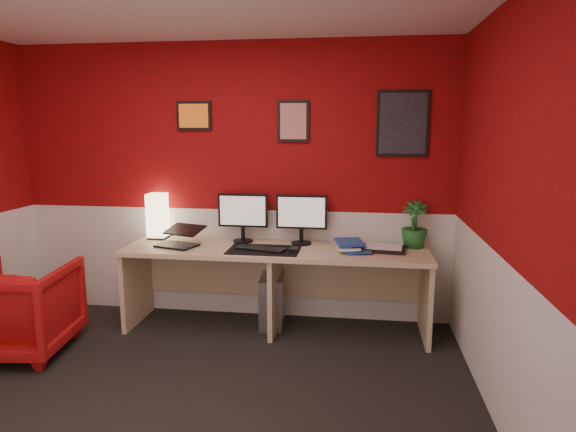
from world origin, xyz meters
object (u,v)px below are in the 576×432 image
object	(u,v)px
monitor_right	(301,212)
pc_tower	(273,299)
potted_plant	(414,224)
desk	(275,289)
monitor_left	(243,210)
zen_tray	(384,249)
laptop	(177,234)
shoji_lamp	(158,217)
armchair	(19,309)

from	to	relation	value
monitor_right	pc_tower	distance (m)	0.84
potted_plant	pc_tower	world-z (taller)	potted_plant
desk	monitor_left	bearing A→B (deg)	148.37
potted_plant	monitor_left	bearing A→B (deg)	179.93
zen_tray	laptop	bearing A→B (deg)	-176.72
desk	monitor_left	world-z (taller)	monitor_left
zen_tray	pc_tower	size ratio (longest dim) A/B	0.78
shoji_lamp	armchair	xyz separation A→B (m)	(-0.77, -0.94, -0.58)
desk	monitor_right	distance (m)	0.71
laptop	monitor_right	xyz separation A→B (m)	(1.06, 0.25, 0.18)
monitor_left	monitor_right	bearing A→B (deg)	-0.81
laptop	zen_tray	xyz separation A→B (m)	(1.77, 0.10, -0.09)
monitor_right	zen_tray	xyz separation A→B (m)	(0.71, -0.15, -0.28)
desk	armchair	world-z (taller)	desk
desk	laptop	size ratio (longest dim) A/B	7.88
shoji_lamp	armchair	bearing A→B (deg)	-129.38
monitor_right	pc_tower	size ratio (longest dim) A/B	1.29
desk	monitor_left	xyz separation A→B (m)	(-0.33, 0.20, 0.66)
monitor_right	armchair	world-z (taller)	monitor_right
armchair	pc_tower	bearing A→B (deg)	-162.65
monitor_left	pc_tower	world-z (taller)	monitor_left
desk	zen_tray	xyz separation A→B (m)	(0.91, 0.05, 0.38)
shoji_lamp	pc_tower	bearing A→B (deg)	-5.33
armchair	potted_plant	bearing A→B (deg)	-170.40
potted_plant	armchair	xyz separation A→B (m)	(-3.09, -0.92, -0.58)
potted_plant	armchair	bearing A→B (deg)	-163.47
armchair	laptop	bearing A→B (deg)	-154.98
shoji_lamp	potted_plant	distance (m)	2.31
desk	zen_tray	world-z (taller)	zen_tray
shoji_lamp	potted_plant	size ratio (longest dim) A/B	0.99
zen_tray	potted_plant	xyz separation A→B (m)	(0.26, 0.15, 0.19)
monitor_right	armchair	size ratio (longest dim) A/B	0.74
laptop	armchair	distance (m)	1.34
shoji_lamp	monitor_left	size ratio (longest dim) A/B	0.69
laptop	monitor_right	size ratio (longest dim) A/B	0.57
monitor_right	desk	bearing A→B (deg)	-135.97
shoji_lamp	monitor_right	xyz separation A→B (m)	(1.34, -0.03, 0.09)
monitor_left	pc_tower	bearing A→B (deg)	-15.26
monitor_right	potted_plant	distance (m)	0.98
laptop	pc_tower	bearing A→B (deg)	30.76
monitor_left	monitor_right	world-z (taller)	same
laptop	desk	bearing A→B (deg)	21.80
desk	monitor_right	world-z (taller)	monitor_right
laptop	pc_tower	xyz separation A→B (m)	(0.81, 0.18, -0.61)
monitor_left	zen_tray	world-z (taller)	monitor_left
shoji_lamp	zen_tray	bearing A→B (deg)	-5.06
armchair	monitor_right	bearing A→B (deg)	-163.64
desk	pc_tower	size ratio (longest dim) A/B	5.78
monitor_right	potted_plant	size ratio (longest dim) A/B	1.44
monitor_right	laptop	bearing A→B (deg)	-166.67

